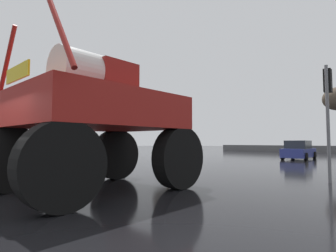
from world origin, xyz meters
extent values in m
plane|color=black|center=(0.00, 18.00, 0.00)|extent=(120.00, 120.00, 0.00)
cube|color=gray|center=(-4.31, 4.47, 0.07)|extent=(1.76, 7.01, 0.15)
cylinder|color=black|center=(-1.04, 5.45, 0.93)|extent=(0.55, 1.88, 1.87)
cylinder|color=black|center=(2.12, 5.35, 0.93)|extent=(0.55, 1.88, 1.87)
cylinder|color=black|center=(-1.15, 1.76, 0.93)|extent=(0.55, 1.88, 1.87)
cylinder|color=black|center=(2.01, 1.66, 0.93)|extent=(0.55, 1.88, 1.87)
cube|color=maroon|center=(0.49, 3.56, 2.31)|extent=(3.80, 4.50, 1.00)
cube|color=maroon|center=(0.50, 4.02, 3.33)|extent=(1.25, 1.30, 1.04)
cylinder|color=silver|center=(0.47, 2.91, 3.41)|extent=(1.24, 1.35, 1.20)
cylinder|color=maroon|center=(-1.22, 1.63, 3.71)|extent=(1.25, 0.16, 1.88)
cylinder|color=maroon|center=(2.07, 1.53, 3.70)|extent=(1.30, 0.16, 1.85)
cube|color=yellow|center=(0.42, 1.33, 3.06)|extent=(1.43, 0.08, 0.36)
cube|color=navy|center=(1.09, 22.32, 0.53)|extent=(1.71, 4.10, 0.70)
cube|color=#23282D|center=(1.09, 22.17, 1.20)|extent=(1.56, 2.10, 0.64)
cylinder|color=black|center=(0.24, 23.67, 0.30)|extent=(0.18, 0.60, 0.60)
cylinder|color=black|center=(1.94, 23.67, 0.30)|extent=(0.18, 0.60, 0.60)
cylinder|color=black|center=(0.24, 20.97, 0.30)|extent=(0.18, 0.60, 0.60)
cylinder|color=black|center=(1.94, 20.97, 0.30)|extent=(0.18, 0.60, 0.60)
cylinder|color=slate|center=(-5.47, 9.62, 1.85)|extent=(0.11, 0.11, 3.71)
cube|color=black|center=(-5.47, 9.83, 3.19)|extent=(0.24, 0.32, 0.84)
sphere|color=#390503|center=(-5.47, 10.02, 3.46)|extent=(0.17, 0.17, 0.17)
sphere|color=#3C2403|center=(-5.47, 10.02, 3.19)|extent=(0.17, 0.17, 0.17)
sphere|color=green|center=(-5.47, 10.02, 2.92)|extent=(0.17, 0.17, 0.17)
cylinder|color=slate|center=(5.39, 9.62, 2.06)|extent=(0.11, 0.11, 4.13)
cube|color=black|center=(5.39, 9.83, 3.61)|extent=(0.24, 0.32, 0.84)
sphere|color=#390503|center=(5.39, 10.02, 3.88)|extent=(0.17, 0.17, 0.17)
sphere|color=#3C2403|center=(5.39, 10.02, 3.61)|extent=(0.17, 0.17, 0.17)
sphere|color=green|center=(5.39, 10.02, 3.34)|extent=(0.17, 0.17, 0.17)
cylinder|color=#473828|center=(-11.33, 20.55, 1.81)|extent=(0.33, 0.33, 3.61)
ellipsoid|color=brown|center=(-11.33, 20.55, 4.79)|extent=(3.36, 3.36, 2.85)
cube|color=#59595B|center=(0.00, 38.76, 0.45)|extent=(29.68, 0.24, 0.90)
camera|label=1|loc=(7.22, -1.10, 1.42)|focal=28.68mm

